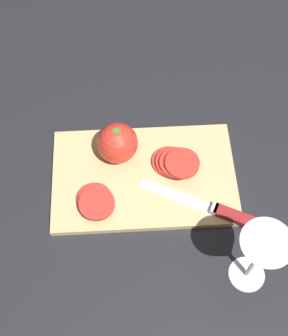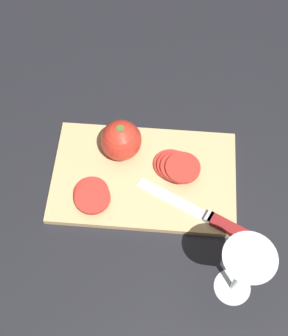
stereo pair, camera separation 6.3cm
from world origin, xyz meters
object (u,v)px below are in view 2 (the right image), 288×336
Objects in this scene: tomato_slice_stack_near at (176,166)px; knife at (223,225)px; tomato_slice_stack_far at (92,195)px; wine_glass at (244,268)px; whole_tomato at (121,140)px.

knife is at bearing 129.87° from tomato_slice_stack_near.
tomato_slice_stack_near is (0.10, -0.12, 0.01)m from knife.
knife is 2.87× the size of tomato_slice_stack_far.
tomato_slice_stack_far is (0.26, -0.04, 0.01)m from knife.
tomato_slice_stack_near reaches higher than knife.
wine_glass is at bearing 151.10° from tomato_slice_stack_far.
wine_glass is 1.84× the size of tomato_slice_stack_near.
wine_glass is at bearing 125.15° from knife.
whole_tomato is 0.34× the size of knife.
whole_tomato is 0.96× the size of tomato_slice_stack_far.
knife is at bearing -80.87° from wine_glass.
knife is (-0.21, 0.16, -0.04)m from whole_tomato.
wine_glass is 1.92× the size of tomato_slice_stack_far.
wine_glass is at bearing 116.69° from tomato_slice_stack_near.
tomato_slice_stack_near is (0.12, -0.23, -0.09)m from wine_glass.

